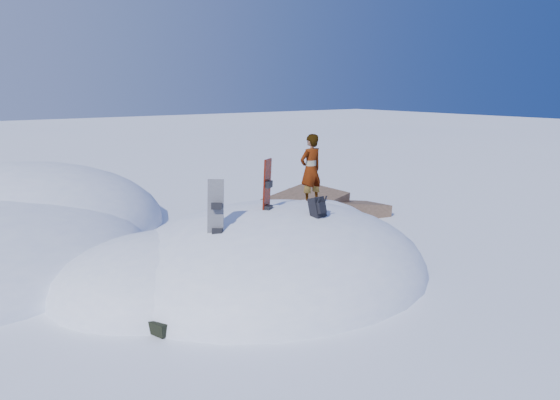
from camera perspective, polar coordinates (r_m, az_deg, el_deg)
ground at (r=11.65m, az=-0.79°, el=-7.85°), size 120.00×120.00×0.00m
snow_mound at (r=11.74m, az=-2.16°, el=-7.70°), size 8.00×6.00×3.00m
rock_outcrop at (r=16.11m, az=3.87°, el=-2.23°), size 4.68×4.41×1.68m
snowboard_red at (r=11.00m, az=-1.38°, el=0.09°), size 0.33×0.30×1.68m
snowboard_dark at (r=10.04m, az=-6.72°, el=-2.24°), size 0.43×0.43×1.57m
backpack at (r=10.75m, az=3.97°, el=-0.78°), size 0.33×0.38×0.47m
gear_pile at (r=9.47m, az=-11.30°, el=-12.05°), size 1.01×0.78×0.26m
person at (r=12.56m, az=3.23°, el=3.21°), size 0.61×0.42×1.63m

